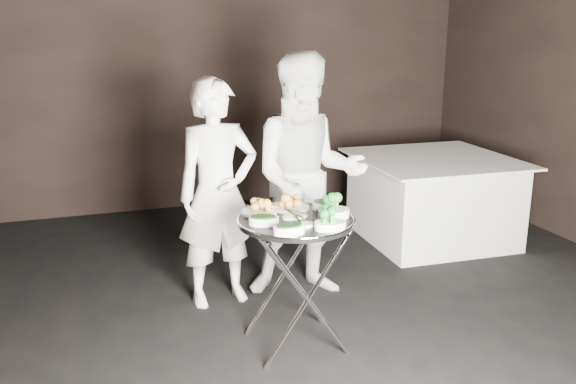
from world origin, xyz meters
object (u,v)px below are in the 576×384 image
object	(u,v)px
tray_stand	(296,277)
serving_tray	(296,221)
waiter_left	(218,194)
dining_table	(432,198)
waiter_right	(307,177)

from	to	relation	value
tray_stand	serving_tray	world-z (taller)	serving_tray
waiter_left	dining_table	xyz separation A→B (m)	(2.16, 0.69, -0.41)
waiter_right	dining_table	world-z (taller)	waiter_right
waiter_right	dining_table	bearing A→B (deg)	39.28
dining_table	tray_stand	bearing A→B (deg)	-141.68
waiter_left	dining_table	distance (m)	2.30
serving_tray	tray_stand	bearing A→B (deg)	-48.81
serving_tray	waiter_left	world-z (taller)	waiter_left
serving_tray	dining_table	distance (m)	2.40
tray_stand	waiter_right	world-z (taller)	waiter_right
tray_stand	serving_tray	distance (m)	0.36
tray_stand	dining_table	world-z (taller)	tray_stand
waiter_right	serving_tray	bearing A→B (deg)	-102.20
dining_table	waiter_right	bearing A→B (deg)	-153.73
serving_tray	waiter_right	world-z (taller)	waiter_right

